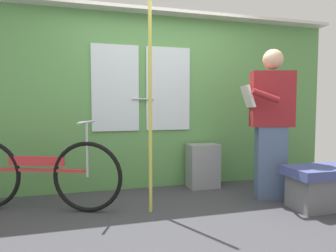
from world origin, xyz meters
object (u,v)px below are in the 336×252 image
(trash_bin_by_wall, at_px, (203,166))
(bench_seat_corner, at_px, (320,186))
(passenger_reading_newspaper, at_px, (271,121))
(bicycle_near_door, at_px, (36,174))
(handrail_pole, at_px, (150,102))

(trash_bin_by_wall, height_order, bench_seat_corner, trash_bin_by_wall)
(passenger_reading_newspaper, bearing_deg, bicycle_near_door, 9.97)
(trash_bin_by_wall, bearing_deg, bench_seat_corner, -51.31)
(passenger_reading_newspaper, bearing_deg, trash_bin_by_wall, -32.86)
(bicycle_near_door, xyz_separation_m, handrail_pole, (1.14, -0.37, 0.75))
(passenger_reading_newspaper, relative_size, bench_seat_corner, 2.50)
(passenger_reading_newspaper, distance_m, handrail_pole, 1.47)
(trash_bin_by_wall, bearing_deg, handrail_pole, -140.03)
(bicycle_near_door, relative_size, passenger_reading_newspaper, 0.99)
(bicycle_near_door, height_order, bench_seat_corner, bicycle_near_door)
(trash_bin_by_wall, xyz_separation_m, handrail_pole, (-0.88, -0.74, 0.85))
(passenger_reading_newspaper, relative_size, handrail_pole, 0.77)
(bicycle_near_door, bearing_deg, passenger_reading_newspaper, 14.33)
(handrail_pole, bearing_deg, bicycle_near_door, 162.06)
(trash_bin_by_wall, bearing_deg, passenger_reading_newspaper, -49.55)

